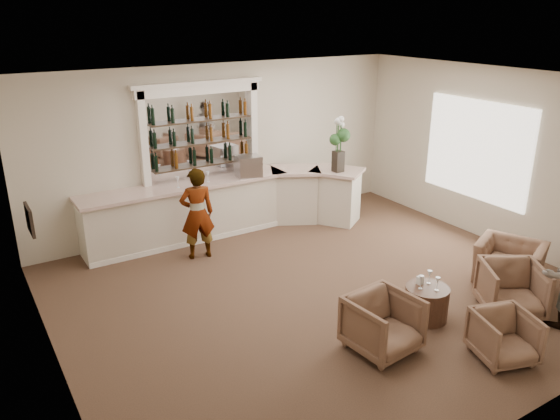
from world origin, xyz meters
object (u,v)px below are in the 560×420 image
object	(u,v)px
bar_counter	(229,206)
flower_vase	(339,141)
armchair_center	(504,337)
armchair_right	(512,289)
sommelier	(197,214)
cocktail_table	(426,303)
armchair_far	(510,262)
armchair_left	(383,324)
espresso_machine	(248,166)

from	to	relation	value
bar_counter	flower_vase	world-z (taller)	flower_vase
armchair_center	armchair_right	size ratio (longest dim) A/B	0.84
sommelier	armchair_center	world-z (taller)	sommelier
bar_counter	cocktail_table	size ratio (longest dim) A/B	9.06
cocktail_table	flower_vase	world-z (taller)	flower_vase
armchair_center	armchair_far	distance (m)	2.40
armchair_far	flower_vase	world-z (taller)	flower_vase
armchair_center	armchair_far	bearing A→B (deg)	52.97
armchair_left	espresso_machine	bearing A→B (deg)	77.89
sommelier	armchair_left	size ratio (longest dim) A/B	1.97
armchair_right	flower_vase	distance (m)	4.46
sommelier	bar_counter	bearing A→B (deg)	-133.02
bar_counter	armchair_far	size ratio (longest dim) A/B	5.58
armchair_left	flower_vase	bearing A→B (deg)	54.92
armchair_left	armchair_far	world-z (taller)	armchair_left
sommelier	armchair_left	bearing A→B (deg)	112.78
armchair_left	espresso_machine	xyz separation A→B (m)	(0.56, 4.64, 0.96)
sommelier	armchair_right	world-z (taller)	sommelier
armchair_right	armchair_center	bearing A→B (deg)	-114.59
espresso_machine	flower_vase	world-z (taller)	flower_vase
bar_counter	flower_vase	size ratio (longest dim) A/B	5.05
flower_vase	espresso_machine	bearing A→B (deg)	158.37
armchair_center	espresso_machine	world-z (taller)	espresso_machine
cocktail_table	armchair_far	size ratio (longest dim) A/B	0.62
armchair_right	flower_vase	world-z (taller)	flower_vase
bar_counter	cocktail_table	distance (m)	4.54
cocktail_table	armchair_far	world-z (taller)	armchair_far
cocktail_table	armchair_far	distance (m)	2.07
armchair_left	armchair_center	bearing A→B (deg)	-44.94
flower_vase	armchair_right	bearing A→B (deg)	-90.11
bar_counter	espresso_machine	size ratio (longest dim) A/B	12.14
armchair_center	bar_counter	bearing A→B (deg)	118.50
bar_counter	sommelier	xyz separation A→B (m)	(-0.99, -0.74, 0.27)
cocktail_table	sommelier	distance (m)	4.22
sommelier	espresso_machine	bearing A→B (deg)	-143.86
flower_vase	armchair_far	bearing A→B (deg)	-76.20
cocktail_table	armchair_center	world-z (taller)	armchair_center
armchair_center	flower_vase	xyz separation A→B (m)	(1.09, 4.94, 1.45)
armchair_far	espresso_machine	world-z (taller)	espresso_machine
bar_counter	armchair_left	bearing A→B (deg)	-91.56
flower_vase	armchair_left	bearing A→B (deg)	-119.80
cocktail_table	espresso_machine	distance (m)	4.55
armchair_center	armchair_right	distance (m)	1.28
armchair_left	armchair_center	xyz separation A→B (m)	(1.18, -0.98, -0.06)
armchair_center	armchair_far	world-z (taller)	armchair_far
bar_counter	armchair_center	distance (m)	5.77
armchair_center	flower_vase	size ratio (longest dim) A/B	0.63
bar_counter	armchair_left	world-z (taller)	bar_counter
bar_counter	armchair_far	world-z (taller)	bar_counter
bar_counter	espresso_machine	world-z (taller)	espresso_machine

